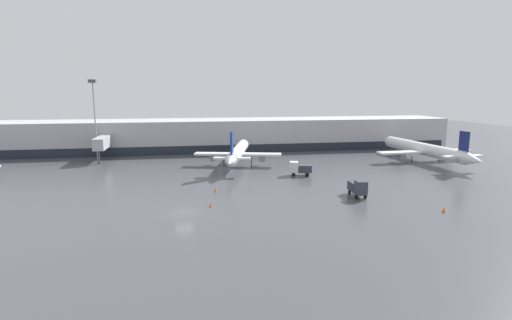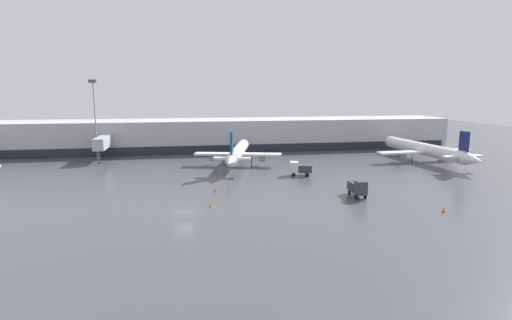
{
  "view_description": "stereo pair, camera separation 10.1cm",
  "coord_description": "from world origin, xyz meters",
  "px_view_note": "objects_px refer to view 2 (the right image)",
  "views": [
    {
      "loc": [
        0.52,
        -56.34,
        17.24
      ],
      "look_at": [
        14.99,
        24.84,
        3.0
      ],
      "focal_mm": 28.0,
      "sensor_mm": 36.0,
      "label": 1
    },
    {
      "loc": [
        0.62,
        -56.36,
        17.24
      ],
      "look_at": [
        14.99,
        24.84,
        3.0
      ],
      "focal_mm": 28.0,
      "sensor_mm": 36.0,
      "label": 2
    }
  ],
  "objects_px": {
    "traffic_cone_3": "(211,204)",
    "traffic_cone_4": "(216,190)",
    "traffic_cone_2": "(444,209)",
    "apron_light_mast_0": "(94,98)",
    "service_truck_1": "(300,168)",
    "parked_jet_0": "(425,150)",
    "parked_jet_2": "(238,152)",
    "service_truck_0": "(358,187)"
  },
  "relations": [
    {
      "from": "traffic_cone_3",
      "to": "traffic_cone_4",
      "type": "height_order",
      "value": "traffic_cone_3"
    },
    {
      "from": "traffic_cone_2",
      "to": "apron_light_mast_0",
      "type": "bearing_deg",
      "value": 136.09
    },
    {
      "from": "service_truck_1",
      "to": "traffic_cone_2",
      "type": "distance_m",
      "value": 31.18
    },
    {
      "from": "parked_jet_0",
      "to": "parked_jet_2",
      "type": "xyz_separation_m",
      "value": [
        -46.22,
        2.27,
        0.24
      ]
    },
    {
      "from": "parked_jet_2",
      "to": "traffic_cone_2",
      "type": "height_order",
      "value": "parked_jet_2"
    },
    {
      "from": "service_truck_0",
      "to": "parked_jet_2",
      "type": "bearing_deg",
      "value": -150.43
    },
    {
      "from": "service_truck_1",
      "to": "traffic_cone_2",
      "type": "relative_size",
      "value": 6.2
    },
    {
      "from": "traffic_cone_4",
      "to": "apron_light_mast_0",
      "type": "xyz_separation_m",
      "value": [
        -27.29,
        39.22,
        15.34
      ]
    },
    {
      "from": "parked_jet_0",
      "to": "traffic_cone_2",
      "type": "xyz_separation_m",
      "value": [
        -21.58,
        -38.63,
        -2.67
      ]
    },
    {
      "from": "parked_jet_2",
      "to": "traffic_cone_2",
      "type": "distance_m",
      "value": 47.84
    },
    {
      "from": "service_truck_0",
      "to": "traffic_cone_4",
      "type": "relative_size",
      "value": 7.07
    },
    {
      "from": "parked_jet_0",
      "to": "traffic_cone_2",
      "type": "height_order",
      "value": "parked_jet_0"
    },
    {
      "from": "service_truck_1",
      "to": "traffic_cone_4",
      "type": "relative_size",
      "value": 7.0
    },
    {
      "from": "parked_jet_2",
      "to": "apron_light_mast_0",
      "type": "height_order",
      "value": "apron_light_mast_0"
    },
    {
      "from": "parked_jet_0",
      "to": "service_truck_0",
      "type": "bearing_deg",
      "value": 130.41
    },
    {
      "from": "parked_jet_2",
      "to": "traffic_cone_4",
      "type": "bearing_deg",
      "value": 177.48
    },
    {
      "from": "parked_jet_0",
      "to": "traffic_cone_3",
      "type": "relative_size",
      "value": 48.21
    },
    {
      "from": "traffic_cone_2",
      "to": "traffic_cone_4",
      "type": "bearing_deg",
      "value": 151.05
    },
    {
      "from": "traffic_cone_3",
      "to": "traffic_cone_4",
      "type": "relative_size",
      "value": 1.15
    },
    {
      "from": "parked_jet_0",
      "to": "service_truck_1",
      "type": "xyz_separation_m",
      "value": [
        -34.99,
        -10.51,
        -1.48
      ]
    },
    {
      "from": "service_truck_1",
      "to": "traffic_cone_3",
      "type": "bearing_deg",
      "value": 57.4
    },
    {
      "from": "parked_jet_0",
      "to": "traffic_cone_3",
      "type": "distance_m",
      "value": 62.45
    },
    {
      "from": "service_truck_0",
      "to": "traffic_cone_4",
      "type": "distance_m",
      "value": 24.06
    },
    {
      "from": "parked_jet_2",
      "to": "service_truck_0",
      "type": "distance_m",
      "value": 34.61
    },
    {
      "from": "service_truck_0",
      "to": "traffic_cone_3",
      "type": "height_order",
      "value": "service_truck_0"
    },
    {
      "from": "traffic_cone_2",
      "to": "traffic_cone_3",
      "type": "xyz_separation_m",
      "value": [
        -33.05,
        8.5,
        0.01
      ]
    },
    {
      "from": "service_truck_0",
      "to": "traffic_cone_4",
      "type": "bearing_deg",
      "value": -105.48
    },
    {
      "from": "parked_jet_0",
      "to": "apron_light_mast_0",
      "type": "distance_m",
      "value": 83.46
    },
    {
      "from": "traffic_cone_3",
      "to": "apron_light_mast_0",
      "type": "distance_m",
      "value": 56.81
    },
    {
      "from": "traffic_cone_3",
      "to": "apron_light_mast_0",
      "type": "bearing_deg",
      "value": 118.21
    },
    {
      "from": "parked_jet_0",
      "to": "service_truck_0",
      "type": "relative_size",
      "value": 7.85
    },
    {
      "from": "parked_jet_0",
      "to": "traffic_cone_4",
      "type": "bearing_deg",
      "value": 108.92
    },
    {
      "from": "parked_jet_2",
      "to": "apron_light_mast_0",
      "type": "bearing_deg",
      "value": 79.32
    },
    {
      "from": "parked_jet_0",
      "to": "parked_jet_2",
      "type": "relative_size",
      "value": 1.22
    },
    {
      "from": "parked_jet_2",
      "to": "traffic_cone_2",
      "type": "xyz_separation_m",
      "value": [
        24.64,
        -40.9,
        -2.91
      ]
    },
    {
      "from": "parked_jet_2",
      "to": "service_truck_0",
      "type": "bearing_deg",
      "value": -138.48
    },
    {
      "from": "apron_light_mast_0",
      "to": "parked_jet_2",
      "type": "bearing_deg",
      "value": -24.77
    },
    {
      "from": "service_truck_0",
      "to": "traffic_cone_2",
      "type": "height_order",
      "value": "service_truck_0"
    },
    {
      "from": "service_truck_0",
      "to": "traffic_cone_4",
      "type": "height_order",
      "value": "service_truck_0"
    },
    {
      "from": "traffic_cone_2",
      "to": "apron_light_mast_0",
      "type": "distance_m",
      "value": 83.19
    },
    {
      "from": "parked_jet_2",
      "to": "traffic_cone_3",
      "type": "bearing_deg",
      "value": 179.54
    },
    {
      "from": "service_truck_1",
      "to": "parked_jet_0",
      "type": "bearing_deg",
      "value": -150.87
    }
  ]
}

